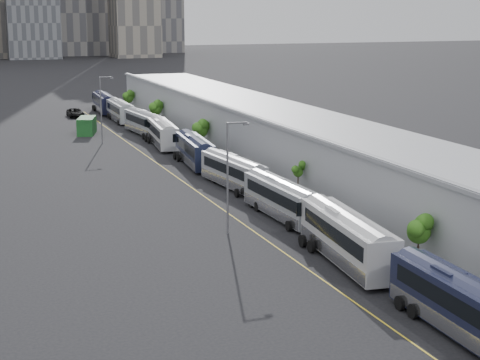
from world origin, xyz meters
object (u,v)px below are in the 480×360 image
bus_4 (234,175)px  street_lamp_far (102,106)px  bus_6 (163,136)px  street_lamp_near (229,171)px  bus_7 (144,125)px  bus_3 (282,202)px  suv (75,113)px  bus_5 (195,153)px  bus_8 (120,113)px  bus_1 (462,310)px  bus_9 (104,105)px  shipping_container (87,126)px  bus_2 (347,243)px

bus_4 → street_lamp_far: 35.66m
bus_6 → street_lamp_near: (-6.19, -45.92, 4.06)m
bus_6 → bus_7: (0.16, 11.71, -0.02)m
bus_4 → bus_3: bearing=-96.1°
bus_6 → suv: (-6.70, 36.37, -0.77)m
bus_5 → bus_8: bus_5 is taller
bus_6 → bus_5: bearing=-83.6°
bus_1 → bus_9: (-0.00, 112.57, -0.01)m
bus_1 → street_lamp_far: (-6.87, 77.56, 4.00)m
bus_3 → shipping_container: bearing=96.2°
bus_2 → bus_6: 57.21m
bus_7 → bus_5: bearing=-95.1°
shipping_container → suv: 21.06m
bus_2 → bus_8: (0.32, 84.95, -0.17)m
bus_5 → street_lamp_far: size_ratio=1.32×
bus_6 → shipping_container: bus_6 is taller
bus_8 → street_lamp_near: 74.01m
bus_2 → suv: bus_2 is taller
bus_5 → bus_9: 55.74m
bus_5 → street_lamp_near: (-6.33, -30.79, 4.06)m
bus_3 → street_lamp_far: street_lamp_far is taller
bus_3 → suv: (-6.88, 79.07, -0.73)m
bus_8 → street_lamp_far: (-7.24, -22.15, 4.05)m
bus_1 → bus_8: 99.71m
bus_3 → street_lamp_near: (-6.37, -3.22, 4.10)m
bus_3 → bus_6: bus_6 is taller
bus_9 → street_lamp_far: (-6.87, -35.01, 4.02)m
bus_3 → bus_5: bearing=88.1°
bus_4 → bus_5: size_ratio=0.96×
bus_8 → street_lamp_far: bearing=-107.4°
bus_1 → street_lamp_near: bearing=103.5°
bus_7 → bus_9: 28.91m
bus_1 → bus_5: 56.84m
bus_8 → street_lamp_near: street_lamp_near is taller
shipping_container → suv: size_ratio=1.01×
bus_4 → bus_8: size_ratio=1.00×
bus_4 → street_lamp_near: street_lamp_near is taller
bus_1 → bus_9: bus_1 is taller
bus_3 → bus_5: bus_5 is taller
suv → shipping_container: bearing=-93.7°
bus_2 → bus_9: (-0.06, 97.81, -0.13)m
bus_2 → suv: size_ratio=2.43×
bus_4 → shipping_container: (-8.51, 44.33, -0.18)m
shipping_container → bus_2: bearing=-67.0°
street_lamp_far → suv: size_ratio=1.70×
bus_6 → bus_8: bus_6 is taller
bus_5 → street_lamp_far: street_lamp_far is taller
bus_5 → street_lamp_near: 31.69m
bus_7 → bus_4: bearing=-94.9°
street_lamp_near → bus_4: bearing=69.0°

